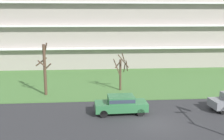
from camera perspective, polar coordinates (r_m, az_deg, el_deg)
name	(u,v)px	position (r m, az deg, el deg)	size (l,w,h in m)	color
ground	(155,124)	(21.85, 8.95, -10.98)	(160.00, 160.00, 0.00)	#2D2D30
grass_lawn_strip	(129,81)	(34.97, 3.61, -2.31)	(80.00, 16.00, 0.08)	#477238
apartment_building	(118,24)	(48.67, 1.19, 9.45)	(51.30, 14.47, 13.42)	#9E938C
tree_far_left	(45,69)	(29.11, -13.79, 0.25)	(1.64, 1.65, 5.52)	#4C3828
tree_left	(121,71)	(30.15, 1.88, -0.28)	(1.72, 1.52, 4.26)	#4C3828
sedan_green_center_left	(121,104)	(23.46, 1.87, -7.01)	(4.46, 1.95, 1.57)	#2D6B3D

